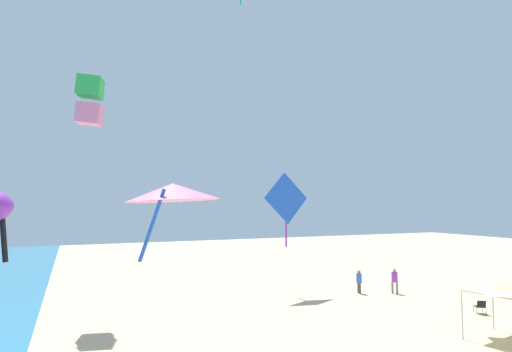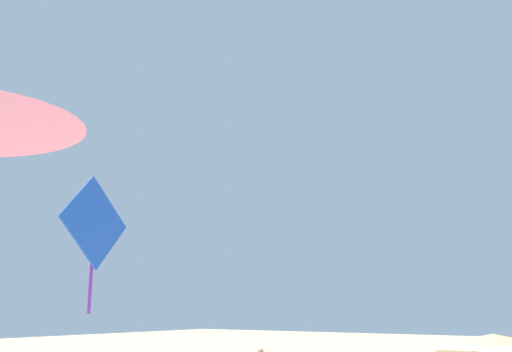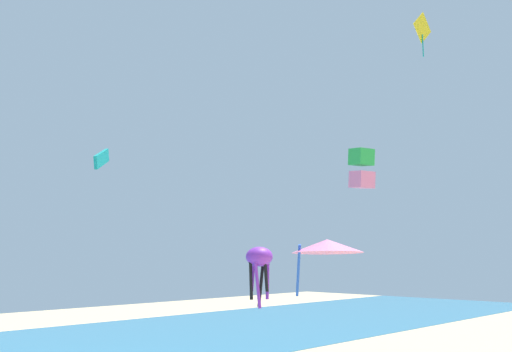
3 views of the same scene
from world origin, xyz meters
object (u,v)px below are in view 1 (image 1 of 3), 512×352
(person_kite_handler, at_px, (395,279))
(kite_box_green, at_px, (90,101))
(person_beachcomber, at_px, (359,280))
(kite_delta_pink, at_px, (173,192))
(kite_diamond_blue, at_px, (286,201))
(canopy_tent, at_px, (510,288))
(folding_chair_near_cooler, at_px, (480,306))

(person_kite_handler, bearing_deg, kite_box_green, -139.49)
(person_beachcomber, xyz_separation_m, kite_delta_pink, (-6.68, 15.23, 6.00))
(person_beachcomber, distance_m, person_kite_handler, 2.58)
(kite_diamond_blue, xyz_separation_m, kite_delta_pink, (-8.74, 10.33, 0.25))
(canopy_tent, height_order, kite_diamond_blue, kite_diamond_blue)
(kite_delta_pink, bearing_deg, folding_chair_near_cooler, -51.79)
(folding_chair_near_cooler, bearing_deg, person_kite_handler, -52.65)
(person_beachcomber, relative_size, kite_diamond_blue, 0.31)
(kite_diamond_blue, relative_size, kite_delta_pink, 0.92)
(person_beachcomber, distance_m, kite_delta_pink, 17.68)
(canopy_tent, relative_size, person_beachcomber, 2.14)
(kite_diamond_blue, bearing_deg, kite_delta_pink, 26.55)
(person_kite_handler, bearing_deg, folding_chair_near_cooler, -35.25)
(folding_chair_near_cooler, xyz_separation_m, kite_diamond_blue, (9.60, 7.87, 6.27))
(person_kite_handler, xyz_separation_m, kite_delta_pink, (-5.60, 17.58, 5.93))
(kite_box_green, bearing_deg, person_beachcomber, 98.44)
(kite_box_green, bearing_deg, folding_chair_near_cooler, 80.73)
(canopy_tent, distance_m, kite_diamond_blue, 15.13)
(canopy_tent, relative_size, kite_diamond_blue, 0.66)
(person_beachcomber, height_order, kite_delta_pink, kite_delta_pink)
(canopy_tent, bearing_deg, kite_diamond_blue, 18.42)
(person_kite_handler, height_order, kite_box_green, kite_box_green)
(kite_diamond_blue, distance_m, kite_delta_pink, 13.53)
(canopy_tent, height_order, folding_chair_near_cooler, canopy_tent)
(folding_chair_near_cooler, relative_size, kite_delta_pink, 0.14)
(person_beachcomber, bearing_deg, canopy_tent, -166.30)
(person_beachcomber, xyz_separation_m, kite_box_green, (2.11, 18.51, 11.85))
(canopy_tent, xyz_separation_m, kite_delta_pink, (5.05, 14.92, 4.47))
(person_kite_handler, height_order, kite_diamond_blue, kite_diamond_blue)
(person_beachcomber, bearing_deg, kite_box_green, 98.71)
(person_beachcomber, bearing_deg, kite_diamond_blue, 82.48)
(canopy_tent, relative_size, kite_box_green, 1.19)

